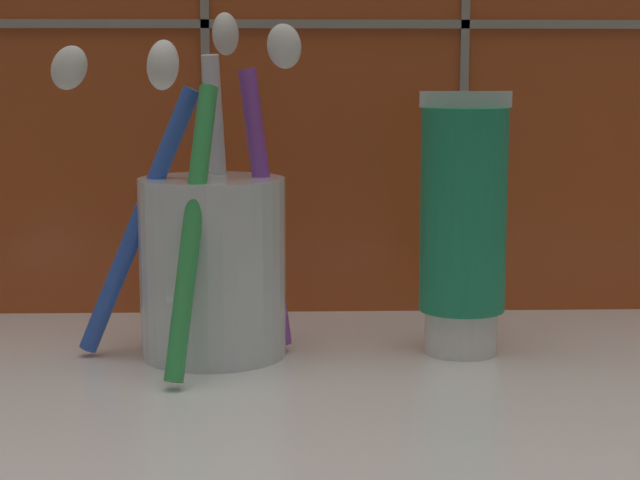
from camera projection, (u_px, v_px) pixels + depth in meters
sink_counter at (476, 399)px, 50.21cm from camera, size 60.07×29.98×2.00cm
toothbrush_cup at (211, 256)px, 53.49cm from camera, size 12.62×12.42×17.34cm
toothpaste_tube at (468, 226)px, 53.71cm from camera, size 4.56×4.34×13.27cm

